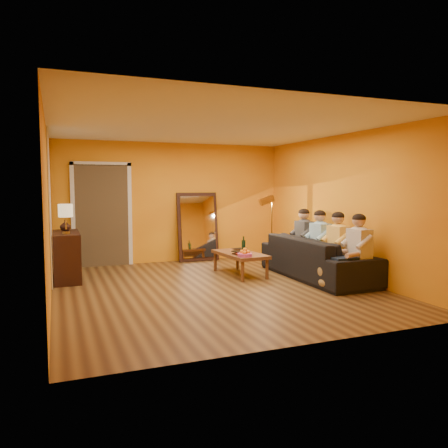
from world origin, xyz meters
name	(u,v)px	position (x,y,z in m)	size (l,w,h in m)	color
room_shell	(207,208)	(0.00, 0.37, 1.30)	(5.00, 5.50, 2.60)	brown
white_accent	(50,207)	(-2.48, 1.75, 1.30)	(0.02, 1.90, 2.58)	white
doorway_recess	(102,215)	(-1.50, 2.83, 1.05)	(1.06, 0.30, 2.10)	#3F2D19
door_jamb_left	(73,216)	(-2.07, 2.71, 1.05)	(0.08, 0.06, 2.20)	white
door_jamb_right	(130,215)	(-0.93, 2.71, 1.05)	(0.08, 0.06, 2.20)	white
door_header	(101,164)	(-1.50, 2.71, 2.12)	(1.22, 0.06, 0.08)	white
mirror_frame	(198,227)	(0.55, 2.63, 0.76)	(0.92, 0.06, 1.52)	black
mirror_glass	(198,227)	(0.55, 2.59, 0.76)	(0.78, 0.02, 1.36)	white
sideboard	(67,256)	(-2.24, 1.55, 0.42)	(0.44, 1.18, 0.85)	black
table_lamp	(66,219)	(-2.24, 1.25, 1.10)	(0.24, 0.24, 0.51)	beige
sofa	(317,257)	(2.00, 0.09, 0.37)	(0.99, 2.54, 0.74)	black
coffee_table	(240,264)	(0.80, 0.83, 0.21)	(0.62, 1.22, 0.42)	brown
floor_lamp	(272,233)	(1.62, 1.14, 0.72)	(0.30, 0.24, 1.44)	#A87D31
dog	(329,268)	(1.68, -0.76, 0.36)	(0.39, 0.60, 0.71)	#A88A4B
person_far_left	(359,252)	(2.13, -0.91, 0.61)	(0.70, 0.44, 1.22)	beige
person_mid_left	(338,247)	(2.13, -0.36, 0.61)	(0.70, 0.44, 1.22)	#F9C353
person_mid_right	(320,243)	(2.13, 0.19, 0.61)	(0.70, 0.44, 1.22)	#8FBDDE
person_far_right	(304,240)	(2.13, 0.74, 0.61)	(0.70, 0.44, 1.22)	#35363B
fruit_bowl	(245,252)	(0.70, 0.38, 0.50)	(0.26, 0.26, 0.16)	#CE4892
wine_bottle	(244,245)	(0.85, 0.78, 0.58)	(0.07, 0.07, 0.31)	black
tumbler	(243,249)	(0.92, 0.95, 0.46)	(0.10, 0.10, 0.09)	#B27F3F
laptop	(241,249)	(0.98, 1.18, 0.43)	(0.32, 0.21, 0.03)	black
book_lower	(235,254)	(0.62, 0.63, 0.43)	(0.16, 0.22, 0.02)	black
book_mid	(236,253)	(0.63, 0.64, 0.45)	(0.17, 0.23, 0.02)	#AB2113
book_upper	(235,252)	(0.62, 0.62, 0.47)	(0.18, 0.24, 0.02)	black
vase	(65,225)	(-2.24, 1.80, 0.95)	(0.19, 0.19, 0.20)	black
flowers	(65,214)	(-2.24, 1.80, 1.17)	(0.17, 0.17, 0.39)	#AB2113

